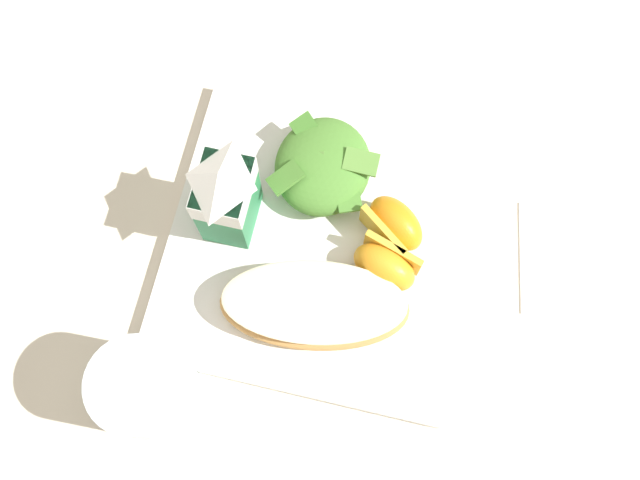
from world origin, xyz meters
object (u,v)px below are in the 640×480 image
(green_salad_pile, at_px, (323,166))
(orange_wedge_middle, at_px, (394,225))
(white_plate, at_px, (320,246))
(milk_carton, at_px, (226,195))
(orange_wedge_front, at_px, (385,265))
(paper_napkin, at_px, (578,260))
(drinking_clear_cup, at_px, (148,390))
(cheesy_pizza_bread, at_px, (314,305))

(green_salad_pile, bearing_deg, orange_wedge_middle, -118.18)
(green_salad_pile, distance_m, orange_wedge_middle, 0.09)
(white_plate, bearing_deg, orange_wedge_middle, -67.24)
(white_plate, distance_m, orange_wedge_middle, 0.07)
(milk_carton, xyz_separation_m, orange_wedge_front, (-0.02, -0.15, -0.04))
(paper_napkin, bearing_deg, orange_wedge_front, 107.39)
(paper_napkin, distance_m, drinking_clear_cup, 0.41)
(orange_wedge_front, bearing_deg, drinking_clear_cup, 131.97)
(milk_carton, relative_size, orange_wedge_middle, 1.58)
(milk_carton, distance_m, orange_wedge_front, 0.16)
(white_plate, distance_m, paper_napkin, 0.25)
(drinking_clear_cup, bearing_deg, white_plate, -33.00)
(cheesy_pizza_bread, bearing_deg, orange_wedge_middle, -31.38)
(orange_wedge_front, bearing_deg, paper_napkin, -72.61)
(white_plate, distance_m, drinking_clear_cup, 0.20)
(milk_carton, relative_size, drinking_clear_cup, 1.07)
(white_plate, xyz_separation_m, orange_wedge_middle, (0.03, -0.06, 0.03))
(white_plate, relative_size, drinking_clear_cup, 2.73)
(cheesy_pizza_bread, height_order, milk_carton, milk_carton)
(orange_wedge_middle, height_order, drinking_clear_cup, drinking_clear_cup)
(green_salad_pile, height_order, orange_wedge_front, green_salad_pile)
(milk_carton, height_order, paper_napkin, milk_carton)
(green_salad_pile, distance_m, drinking_clear_cup, 0.26)
(paper_napkin, bearing_deg, milk_carton, 96.27)
(cheesy_pizza_bread, xyz_separation_m, drinking_clear_cup, (-0.11, 0.12, 0.02))
(cheesy_pizza_bread, xyz_separation_m, orange_wedge_middle, (0.09, -0.05, 0.00))
(cheesy_pizza_bread, height_order, orange_wedge_middle, orange_wedge_middle)
(cheesy_pizza_bread, relative_size, paper_napkin, 1.65)
(paper_napkin, bearing_deg, cheesy_pizza_bread, 114.37)
(orange_wedge_front, xyz_separation_m, orange_wedge_middle, (0.04, -0.00, 0.00))
(cheesy_pizza_bread, distance_m, milk_carton, 0.12)
(orange_wedge_middle, bearing_deg, green_salad_pile, 61.82)
(orange_wedge_middle, bearing_deg, paper_napkin, -84.83)
(drinking_clear_cup, bearing_deg, cheesy_pizza_bread, -48.28)
(white_plate, relative_size, orange_wedge_middle, 4.02)
(cheesy_pizza_bread, height_order, drinking_clear_cup, drinking_clear_cup)
(cheesy_pizza_bread, relative_size, drinking_clear_cup, 1.77)
(cheesy_pizza_bread, distance_m, drinking_clear_cup, 0.16)
(orange_wedge_front, relative_size, paper_napkin, 0.62)
(green_salad_pile, relative_size, paper_napkin, 0.91)
(cheesy_pizza_bread, height_order, green_salad_pile, green_salad_pile)
(green_salad_pile, bearing_deg, cheesy_pizza_bread, -170.27)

